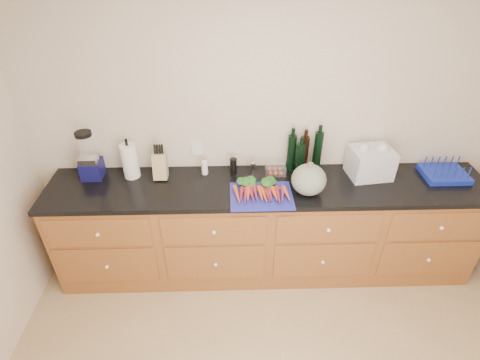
{
  "coord_description": "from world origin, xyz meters",
  "views": [
    {
      "loc": [
        -0.31,
        -1.19,
        2.71
      ],
      "look_at": [
        -0.24,
        1.2,
        1.06
      ],
      "focal_mm": 28.0,
      "sensor_mm": 36.0,
      "label": 1
    }
  ],
  "objects_px": {
    "squash": "(309,180)",
    "dish_rack": "(445,173)",
    "tomato_box": "(275,169)",
    "cutting_board": "(261,196)",
    "carrots": "(261,191)",
    "knife_block": "(160,166)",
    "blender_appliance": "(89,158)",
    "paper_towel": "(130,161)"
  },
  "relations": [
    {
      "from": "blender_appliance",
      "to": "knife_block",
      "type": "xyz_separation_m",
      "value": [
        0.57,
        -0.02,
        -0.07
      ]
    },
    {
      "from": "carrots",
      "to": "squash",
      "type": "distance_m",
      "value": 0.38
    },
    {
      "from": "cutting_board",
      "to": "paper_towel",
      "type": "bearing_deg",
      "value": 163.29
    },
    {
      "from": "squash",
      "to": "tomato_box",
      "type": "xyz_separation_m",
      "value": [
        -0.23,
        0.28,
        -0.08
      ]
    },
    {
      "from": "knife_block",
      "to": "tomato_box",
      "type": "distance_m",
      "value": 0.97
    },
    {
      "from": "carrots",
      "to": "tomato_box",
      "type": "bearing_deg",
      "value": 64.1
    },
    {
      "from": "paper_towel",
      "to": "tomato_box",
      "type": "bearing_deg",
      "value": 0.47
    },
    {
      "from": "paper_towel",
      "to": "tomato_box",
      "type": "distance_m",
      "value": 1.22
    },
    {
      "from": "squash",
      "to": "dish_rack",
      "type": "bearing_deg",
      "value": 9.22
    },
    {
      "from": "tomato_box",
      "to": "paper_towel",
      "type": "bearing_deg",
      "value": -179.53
    },
    {
      "from": "tomato_box",
      "to": "dish_rack",
      "type": "relative_size",
      "value": 0.47
    },
    {
      "from": "tomato_box",
      "to": "blender_appliance",
      "type": "bearing_deg",
      "value": -179.54
    },
    {
      "from": "knife_block",
      "to": "dish_rack",
      "type": "height_order",
      "value": "knife_block"
    },
    {
      "from": "knife_block",
      "to": "dish_rack",
      "type": "bearing_deg",
      "value": -1.44
    },
    {
      "from": "blender_appliance",
      "to": "dish_rack",
      "type": "distance_m",
      "value": 2.96
    },
    {
      "from": "cutting_board",
      "to": "squash",
      "type": "distance_m",
      "value": 0.39
    },
    {
      "from": "tomato_box",
      "to": "carrots",
      "type": "bearing_deg",
      "value": -115.9
    },
    {
      "from": "cutting_board",
      "to": "blender_appliance",
      "type": "distance_m",
      "value": 1.44
    },
    {
      "from": "paper_towel",
      "to": "knife_block",
      "type": "bearing_deg",
      "value": -4.63
    },
    {
      "from": "dish_rack",
      "to": "blender_appliance",
      "type": "bearing_deg",
      "value": 178.49
    },
    {
      "from": "paper_towel",
      "to": "knife_block",
      "type": "height_order",
      "value": "paper_towel"
    },
    {
      "from": "squash",
      "to": "knife_block",
      "type": "relative_size",
      "value": 1.23
    },
    {
      "from": "knife_block",
      "to": "tomato_box",
      "type": "xyz_separation_m",
      "value": [
        0.96,
        0.03,
        -0.07
      ]
    },
    {
      "from": "cutting_board",
      "to": "knife_block",
      "type": "xyz_separation_m",
      "value": [
        -0.82,
        0.3,
        0.1
      ]
    },
    {
      "from": "carrots",
      "to": "blender_appliance",
      "type": "relative_size",
      "value": 1.0
    },
    {
      "from": "cutting_board",
      "to": "tomato_box",
      "type": "height_order",
      "value": "tomato_box"
    },
    {
      "from": "cutting_board",
      "to": "knife_block",
      "type": "relative_size",
      "value": 2.21
    },
    {
      "from": "carrots",
      "to": "knife_block",
      "type": "distance_m",
      "value": 0.87
    },
    {
      "from": "cutting_board",
      "to": "carrots",
      "type": "xyz_separation_m",
      "value": [
        0.0,
        0.03,
        0.03
      ]
    },
    {
      "from": "cutting_board",
      "to": "dish_rack",
      "type": "bearing_deg",
      "value": 8.73
    },
    {
      "from": "carrots",
      "to": "blender_appliance",
      "type": "height_order",
      "value": "blender_appliance"
    },
    {
      "from": "blender_appliance",
      "to": "tomato_box",
      "type": "xyz_separation_m",
      "value": [
        1.54,
        0.01,
        -0.14
      ]
    },
    {
      "from": "cutting_board",
      "to": "tomato_box",
      "type": "bearing_deg",
      "value": 66.35
    },
    {
      "from": "knife_block",
      "to": "carrots",
      "type": "bearing_deg",
      "value": -18.08
    },
    {
      "from": "paper_towel",
      "to": "knife_block",
      "type": "distance_m",
      "value": 0.25
    },
    {
      "from": "knife_block",
      "to": "dish_rack",
      "type": "xyz_separation_m",
      "value": [
        2.38,
        -0.06,
        -0.07
      ]
    },
    {
      "from": "cutting_board",
      "to": "carrots",
      "type": "height_order",
      "value": "carrots"
    },
    {
      "from": "paper_towel",
      "to": "squash",
      "type": "bearing_deg",
      "value": -10.79
    },
    {
      "from": "carrots",
      "to": "tomato_box",
      "type": "xyz_separation_m",
      "value": [
        0.14,
        0.3,
        0.0
      ]
    },
    {
      "from": "blender_appliance",
      "to": "paper_towel",
      "type": "height_order",
      "value": "blender_appliance"
    },
    {
      "from": "squash",
      "to": "knife_block",
      "type": "xyz_separation_m",
      "value": [
        -1.19,
        0.25,
        -0.01
      ]
    },
    {
      "from": "blender_appliance",
      "to": "knife_block",
      "type": "bearing_deg",
      "value": -1.78
    }
  ]
}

